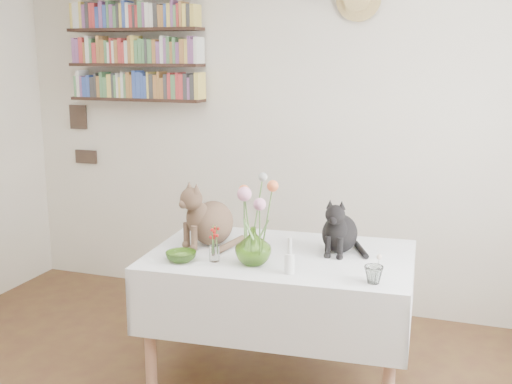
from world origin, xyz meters
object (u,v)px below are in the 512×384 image
at_px(black_cat, 340,223).
at_px(dining_table, 281,286).
at_px(tabby_cat, 212,211).
at_px(flower_vase, 253,246).
at_px(bookshelf_unit, 135,35).

bearing_deg(black_cat, dining_table, -151.87).
xyz_separation_m(tabby_cat, flower_vase, (0.32, -0.25, -0.09)).
height_order(dining_table, tabby_cat, tabby_cat).
bearing_deg(flower_vase, bookshelf_unit, 136.83).
height_order(dining_table, black_cat, black_cat).
distance_m(black_cat, bookshelf_unit, 2.13).
relative_size(dining_table, tabby_cat, 3.90).
relative_size(tabby_cat, bookshelf_unit, 0.36).
xyz_separation_m(tabby_cat, black_cat, (0.68, 0.09, -0.03)).
height_order(tabby_cat, bookshelf_unit, bookshelf_unit).
height_order(black_cat, bookshelf_unit, bookshelf_unit).
bearing_deg(tabby_cat, dining_table, 25.79).
relative_size(tabby_cat, flower_vase, 1.93).
bearing_deg(flower_vase, tabby_cat, 141.83).
xyz_separation_m(flower_vase, bookshelf_unit, (-1.32, 1.24, 1.04)).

